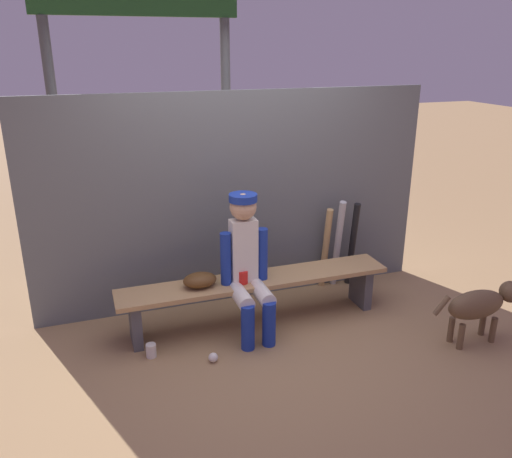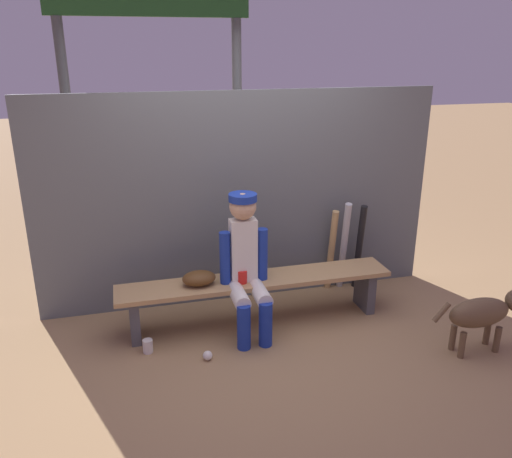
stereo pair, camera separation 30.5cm
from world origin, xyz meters
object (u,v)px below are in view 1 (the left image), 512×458
object	(u,v)px
dugout_bench	(256,288)
cup_on_bench	(243,277)
bat_aluminum_silver	(338,244)
cup_on_ground	(151,351)
player_seated	(247,262)
scoreboard	(143,10)
baseball_glove	(200,280)
dog	(482,304)
bat_wood_tan	(326,248)
baseball	(213,357)
bat_aluminum_black	(352,245)

from	to	relation	value
dugout_bench	cup_on_bench	size ratio (longest dim) A/B	21.59
bat_aluminum_silver	cup_on_ground	size ratio (longest dim) A/B	8.58
player_seated	scoreboard	size ratio (longest dim) A/B	0.32
dugout_bench	baseball_glove	size ratio (longest dim) A/B	8.48
cup_on_ground	cup_on_bench	world-z (taller)	cup_on_bench
dugout_bench	dog	size ratio (longest dim) A/B	2.82
baseball_glove	bat_aluminum_silver	size ratio (longest dim) A/B	0.30
cup_on_bench	bat_wood_tan	bearing A→B (deg)	25.79
dugout_bench	player_seated	distance (m)	0.34
player_seated	cup_on_ground	size ratio (longest dim) A/B	10.79
player_seated	baseball	distance (m)	0.81
player_seated	scoreboard	bearing A→B (deg)	106.18
scoreboard	dog	xyz separation A→B (m)	(2.22, -2.44, -2.29)
bat_aluminum_black	cup_on_bench	world-z (taller)	bat_aluminum_black
dugout_bench	player_seated	bearing A→B (deg)	-136.85
bat_aluminum_black	baseball	world-z (taller)	bat_aluminum_black
bat_aluminum_silver	scoreboard	xyz separation A→B (m)	(-1.57, 1.17, 2.16)
bat_wood_tan	cup_on_bench	bearing A→B (deg)	-154.21
cup_on_bench	scoreboard	xyz separation A→B (m)	(-0.46, 1.61, 2.15)
baseball	cup_on_bench	xyz separation A→B (m)	(0.38, 0.41, 0.44)
bat_wood_tan	bat_aluminum_black	world-z (taller)	bat_aluminum_black
bat_aluminum_silver	baseball	bearing A→B (deg)	-150.16
cup_on_bench	dog	bearing A→B (deg)	-25.18
bat_wood_tan	cup_on_bench	xyz separation A→B (m)	(-1.01, -0.49, 0.06)
baseball_glove	cup_on_ground	xyz separation A→B (m)	(-0.46, -0.24, -0.43)
player_seated	dog	size ratio (longest dim) A/B	1.41
bat_aluminum_silver	player_seated	bearing A→B (deg)	-155.78
bat_aluminum_black	dog	distance (m)	1.37
baseball_glove	scoreboard	bearing A→B (deg)	93.70
player_seated	bat_aluminum_black	world-z (taller)	player_seated
baseball	cup_on_ground	xyz separation A→B (m)	(-0.44, 0.23, 0.02)
baseball_glove	bat_wood_tan	xyz separation A→B (m)	(1.37, 0.43, -0.06)
player_seated	bat_wood_tan	distance (m)	1.14
bat_aluminum_black	scoreboard	xyz separation A→B (m)	(-1.74, 1.16, 2.18)
cup_on_ground	scoreboard	xyz separation A→B (m)	(0.36, 1.80, 2.57)
player_seated	bat_wood_tan	size ratio (longest dim) A/B	1.41
baseball	scoreboard	size ratio (longest dim) A/B	0.02
baseball	cup_on_bench	distance (m)	0.71
baseball	dog	world-z (taller)	dog
baseball	bat_aluminum_black	bearing A→B (deg)	27.39
player_seated	baseball	bearing A→B (deg)	-137.70
baseball_glove	cup_on_ground	world-z (taller)	baseball_glove
baseball_glove	bat_aluminum_silver	xyz separation A→B (m)	(1.47, 0.39, -0.01)
dugout_bench	cup_on_bench	world-z (taller)	cup_on_bench
baseball_glove	cup_on_ground	distance (m)	0.68
bat_wood_tan	cup_on_ground	bearing A→B (deg)	-159.71
dog	bat_wood_tan	bearing A→B (deg)	119.77
baseball_glove	bat_aluminum_silver	world-z (taller)	bat_aluminum_silver
dugout_bench	bat_aluminum_silver	size ratio (longest dim) A/B	2.52
player_seated	bat_aluminum_silver	size ratio (longest dim) A/B	1.26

